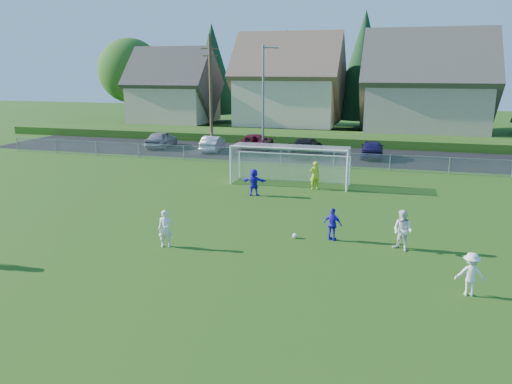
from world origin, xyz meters
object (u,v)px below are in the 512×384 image
soccer_ball (295,236)px  goalkeeper (315,175)px  player_white_b (403,230)px  player_white_a (165,229)px  soccer_goal (291,159)px  car_d (306,147)px  car_b (213,143)px  car_a (161,139)px  player_blue_a (333,224)px  player_blue_b (254,182)px  player_white_c (471,274)px  car_c (255,143)px  car_e (372,149)px

soccer_ball → goalkeeper: goalkeeper is taller
player_white_b → player_white_a: bearing=-134.5°
player_white_b → soccer_goal: size_ratio=0.23×
car_d → soccer_goal: size_ratio=0.72×
goalkeeper → car_b: (-11.07, 11.78, -0.18)m
car_d → car_a: bearing=-4.0°
player_blue_a → car_b: player_blue_a is taller
player_blue_b → soccer_goal: 3.84m
player_white_a → player_blue_a: size_ratio=1.09×
player_white_b → soccer_ball: bearing=-151.3°
player_white_c → player_blue_b: size_ratio=0.93×
goalkeeper → car_b: size_ratio=0.42×
player_blue_b → goalkeeper: bearing=-146.7°
player_blue_a → player_white_c: bearing=158.6°
goalkeeper → soccer_goal: (-1.72, 0.99, 0.76)m
car_c → soccer_goal: bearing=109.7°
player_blue_a → car_a: (-18.65, 21.45, 0.05)m
player_white_c → car_a: size_ratio=0.33×
player_white_a → player_white_b: (9.40, 2.24, 0.07)m
car_b → car_d: car_d is taller
player_blue_a → car_c: size_ratio=0.25×
car_b → player_blue_a: bearing=115.2°
player_blue_a → car_c: bearing=-47.7°
player_white_a → player_white_c: 11.61m
player_blue_b → car_e: size_ratio=0.35×
car_c → player_white_b: bearing=113.2°
player_white_b → car_e: (-2.37, 21.55, -0.09)m
player_blue_b → player_blue_a: bearing=124.8°
player_white_c → soccer_goal: size_ratio=0.20×
player_blue_b → car_b: bearing=-65.7°
player_white_b → car_c: player_white_b is taller
soccer_ball → car_b: 24.03m
player_white_a → goalkeeper: bearing=50.0°
player_white_a → player_blue_b: (1.14, 9.22, 0.01)m
soccer_ball → car_b: car_b is taller
car_d → car_e: (5.34, 0.71, -0.03)m
player_blue_a → goalkeeper: 9.28m
player_blue_b → car_d: 13.86m
player_white_a → car_b: size_ratio=0.38×
goalkeeper → soccer_goal: 2.12m
soccer_ball → car_d: 20.84m
player_white_a → player_blue_b: bearing=63.1°
car_a → car_c: size_ratio=0.79×
player_blue_b → car_d: bearing=-97.1°
car_a → car_b: 5.38m
player_blue_b → car_a: bearing=-53.1°
car_d → player_white_c: bearing=112.2°
player_white_c → player_blue_b: (-10.38, 10.67, 0.05)m
player_white_a → player_white_c: (11.52, -1.45, -0.05)m
car_e → soccer_goal: bearing=65.7°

